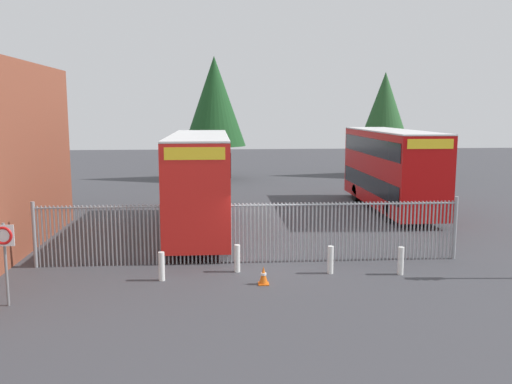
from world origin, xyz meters
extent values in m
plane|color=#3D3D42|center=(0.00, 8.00, 0.00)|extent=(100.00, 100.00, 0.00)
cylinder|color=gray|center=(-8.08, 0.00, 1.10)|extent=(0.06, 0.06, 2.20)
cylinder|color=gray|center=(-7.94, 0.00, 1.10)|extent=(0.06, 0.06, 2.20)
cylinder|color=gray|center=(-7.80, 0.00, 1.10)|extent=(0.06, 0.06, 2.20)
cylinder|color=gray|center=(-7.66, 0.00, 1.10)|extent=(0.06, 0.06, 2.20)
cylinder|color=gray|center=(-7.52, 0.00, 1.10)|extent=(0.06, 0.06, 2.20)
cylinder|color=gray|center=(-7.38, 0.00, 1.10)|extent=(0.06, 0.06, 2.20)
cylinder|color=gray|center=(-7.24, 0.00, 1.10)|extent=(0.06, 0.06, 2.20)
cylinder|color=gray|center=(-7.10, 0.00, 1.10)|extent=(0.06, 0.06, 2.20)
cylinder|color=gray|center=(-6.96, 0.00, 1.10)|extent=(0.06, 0.06, 2.20)
cylinder|color=gray|center=(-6.82, 0.00, 1.10)|extent=(0.06, 0.06, 2.20)
cylinder|color=gray|center=(-6.68, 0.00, 1.10)|extent=(0.06, 0.06, 2.20)
cylinder|color=gray|center=(-6.54, 0.00, 1.10)|extent=(0.06, 0.06, 2.20)
cylinder|color=gray|center=(-6.39, 0.00, 1.10)|extent=(0.06, 0.06, 2.20)
cylinder|color=gray|center=(-6.25, 0.00, 1.10)|extent=(0.06, 0.06, 2.20)
cylinder|color=gray|center=(-6.11, 0.00, 1.10)|extent=(0.06, 0.06, 2.20)
cylinder|color=gray|center=(-5.97, 0.00, 1.10)|extent=(0.06, 0.06, 2.20)
cylinder|color=gray|center=(-5.83, 0.00, 1.10)|extent=(0.06, 0.06, 2.20)
cylinder|color=gray|center=(-5.69, 0.00, 1.10)|extent=(0.06, 0.06, 2.20)
cylinder|color=gray|center=(-5.55, 0.00, 1.10)|extent=(0.06, 0.06, 2.20)
cylinder|color=gray|center=(-5.41, 0.00, 1.10)|extent=(0.06, 0.06, 2.20)
cylinder|color=gray|center=(-5.27, 0.00, 1.10)|extent=(0.06, 0.06, 2.20)
cylinder|color=gray|center=(-5.13, 0.00, 1.10)|extent=(0.06, 0.06, 2.20)
cylinder|color=gray|center=(-4.99, 0.00, 1.10)|extent=(0.06, 0.06, 2.20)
cylinder|color=gray|center=(-4.85, 0.00, 1.10)|extent=(0.06, 0.06, 2.20)
cylinder|color=gray|center=(-4.71, 0.00, 1.10)|extent=(0.06, 0.06, 2.20)
cylinder|color=gray|center=(-4.57, 0.00, 1.10)|extent=(0.06, 0.06, 2.20)
cylinder|color=gray|center=(-4.43, 0.00, 1.10)|extent=(0.06, 0.06, 2.20)
cylinder|color=gray|center=(-4.29, 0.00, 1.10)|extent=(0.06, 0.06, 2.20)
cylinder|color=gray|center=(-4.15, 0.00, 1.10)|extent=(0.06, 0.06, 2.20)
cylinder|color=gray|center=(-4.01, 0.00, 1.10)|extent=(0.06, 0.06, 2.20)
cylinder|color=gray|center=(-3.86, 0.00, 1.10)|extent=(0.06, 0.06, 2.20)
cylinder|color=gray|center=(-3.72, 0.00, 1.10)|extent=(0.06, 0.06, 2.20)
cylinder|color=gray|center=(-3.58, 0.00, 1.10)|extent=(0.06, 0.06, 2.20)
cylinder|color=gray|center=(-3.44, 0.00, 1.10)|extent=(0.06, 0.06, 2.20)
cylinder|color=gray|center=(-3.30, 0.00, 1.10)|extent=(0.06, 0.06, 2.20)
cylinder|color=gray|center=(-3.16, 0.00, 1.10)|extent=(0.06, 0.06, 2.20)
cylinder|color=gray|center=(-3.02, 0.00, 1.10)|extent=(0.06, 0.06, 2.20)
cylinder|color=gray|center=(-2.88, 0.00, 1.10)|extent=(0.06, 0.06, 2.20)
cylinder|color=gray|center=(-2.74, 0.00, 1.10)|extent=(0.06, 0.06, 2.20)
cylinder|color=gray|center=(-2.60, 0.00, 1.10)|extent=(0.06, 0.06, 2.20)
cylinder|color=gray|center=(-2.46, 0.00, 1.10)|extent=(0.06, 0.06, 2.20)
cylinder|color=gray|center=(-2.32, 0.00, 1.10)|extent=(0.06, 0.06, 2.20)
cylinder|color=gray|center=(-2.18, 0.00, 1.10)|extent=(0.06, 0.06, 2.20)
cylinder|color=gray|center=(-2.04, 0.00, 1.10)|extent=(0.06, 0.06, 2.20)
cylinder|color=gray|center=(-1.90, 0.00, 1.10)|extent=(0.06, 0.06, 2.20)
cylinder|color=gray|center=(-1.76, 0.00, 1.10)|extent=(0.06, 0.06, 2.20)
cylinder|color=gray|center=(-1.62, 0.00, 1.10)|extent=(0.06, 0.06, 2.20)
cylinder|color=gray|center=(-1.48, 0.00, 1.10)|extent=(0.06, 0.06, 2.20)
cylinder|color=gray|center=(-1.34, 0.00, 1.10)|extent=(0.06, 0.06, 2.20)
cylinder|color=gray|center=(-1.19, 0.00, 1.10)|extent=(0.06, 0.06, 2.20)
cylinder|color=gray|center=(-1.05, 0.00, 1.10)|extent=(0.06, 0.06, 2.20)
cylinder|color=gray|center=(-0.91, 0.00, 1.10)|extent=(0.06, 0.06, 2.20)
cylinder|color=gray|center=(-0.77, 0.00, 1.10)|extent=(0.06, 0.06, 2.20)
cylinder|color=gray|center=(-0.63, 0.00, 1.10)|extent=(0.06, 0.06, 2.20)
cylinder|color=gray|center=(-0.49, 0.00, 1.10)|extent=(0.06, 0.06, 2.20)
cylinder|color=gray|center=(-0.35, 0.00, 1.10)|extent=(0.06, 0.06, 2.20)
cylinder|color=gray|center=(-0.21, 0.00, 1.10)|extent=(0.06, 0.06, 2.20)
cylinder|color=gray|center=(-0.07, 0.00, 1.10)|extent=(0.06, 0.06, 2.20)
cylinder|color=gray|center=(0.07, 0.00, 1.10)|extent=(0.06, 0.06, 2.20)
cylinder|color=gray|center=(0.21, 0.00, 1.10)|extent=(0.06, 0.06, 2.20)
cylinder|color=gray|center=(0.35, 0.00, 1.10)|extent=(0.06, 0.06, 2.20)
cylinder|color=gray|center=(0.49, 0.00, 1.10)|extent=(0.06, 0.06, 2.20)
cylinder|color=gray|center=(0.63, 0.00, 1.10)|extent=(0.06, 0.06, 2.20)
cylinder|color=gray|center=(0.77, 0.00, 1.10)|extent=(0.06, 0.06, 2.20)
cylinder|color=gray|center=(0.91, 0.00, 1.10)|extent=(0.06, 0.06, 2.20)
cylinder|color=gray|center=(1.05, 0.00, 1.10)|extent=(0.06, 0.06, 2.20)
cylinder|color=gray|center=(1.19, 0.00, 1.10)|extent=(0.06, 0.06, 2.20)
cylinder|color=gray|center=(1.34, 0.00, 1.10)|extent=(0.06, 0.06, 2.20)
cylinder|color=gray|center=(1.48, 0.00, 1.10)|extent=(0.06, 0.06, 2.20)
cylinder|color=gray|center=(1.62, 0.00, 1.10)|extent=(0.06, 0.06, 2.20)
cylinder|color=gray|center=(1.76, 0.00, 1.10)|extent=(0.06, 0.06, 2.20)
cylinder|color=gray|center=(1.90, 0.00, 1.10)|extent=(0.06, 0.06, 2.20)
cylinder|color=gray|center=(2.04, 0.00, 1.10)|extent=(0.06, 0.06, 2.20)
cylinder|color=gray|center=(2.18, 0.00, 1.10)|extent=(0.06, 0.06, 2.20)
cylinder|color=gray|center=(2.32, 0.00, 1.10)|extent=(0.06, 0.06, 2.20)
cylinder|color=gray|center=(2.46, 0.00, 1.10)|extent=(0.06, 0.06, 2.20)
cylinder|color=gray|center=(2.60, 0.00, 1.10)|extent=(0.06, 0.06, 2.20)
cylinder|color=gray|center=(2.74, 0.00, 1.10)|extent=(0.06, 0.06, 2.20)
cylinder|color=gray|center=(2.88, 0.00, 1.10)|extent=(0.06, 0.06, 2.20)
cylinder|color=gray|center=(3.02, 0.00, 1.10)|extent=(0.06, 0.06, 2.20)
cylinder|color=gray|center=(3.16, 0.00, 1.10)|extent=(0.06, 0.06, 2.20)
cylinder|color=gray|center=(3.30, 0.00, 1.10)|extent=(0.06, 0.06, 2.20)
cylinder|color=gray|center=(3.44, 0.00, 1.10)|extent=(0.06, 0.06, 2.20)
cylinder|color=gray|center=(3.58, 0.00, 1.10)|extent=(0.06, 0.06, 2.20)
cylinder|color=gray|center=(3.72, 0.00, 1.10)|extent=(0.06, 0.06, 2.20)
cylinder|color=gray|center=(3.86, 0.00, 1.10)|extent=(0.06, 0.06, 2.20)
cylinder|color=gray|center=(4.01, 0.00, 1.10)|extent=(0.06, 0.06, 2.20)
cylinder|color=gray|center=(4.15, 0.00, 1.10)|extent=(0.06, 0.06, 2.20)
cylinder|color=gray|center=(4.29, 0.00, 1.10)|extent=(0.06, 0.06, 2.20)
cylinder|color=gray|center=(4.43, 0.00, 1.10)|extent=(0.06, 0.06, 2.20)
cylinder|color=gray|center=(4.57, 0.00, 1.10)|extent=(0.06, 0.06, 2.20)
cylinder|color=gray|center=(4.71, 0.00, 1.10)|extent=(0.06, 0.06, 2.20)
cylinder|color=gray|center=(4.85, 0.00, 1.10)|extent=(0.06, 0.06, 2.20)
cylinder|color=gray|center=(4.99, 0.00, 1.10)|extent=(0.06, 0.06, 2.20)
cylinder|color=gray|center=(5.13, 0.00, 1.10)|extent=(0.06, 0.06, 2.20)
cylinder|color=gray|center=(5.27, 0.00, 1.10)|extent=(0.06, 0.06, 2.20)
cylinder|color=gray|center=(5.41, 0.00, 1.10)|extent=(0.06, 0.06, 2.20)
cylinder|color=gray|center=(5.55, 0.00, 1.10)|extent=(0.06, 0.06, 2.20)
cylinder|color=gray|center=(5.69, 0.00, 1.10)|extent=(0.06, 0.06, 2.20)
cylinder|color=gray|center=(5.83, 0.00, 1.10)|extent=(0.06, 0.06, 2.20)
cylinder|color=gray|center=(5.97, 0.00, 1.10)|extent=(0.06, 0.06, 2.20)
cylinder|color=gray|center=(6.11, 0.00, 1.10)|extent=(0.06, 0.06, 2.20)
cylinder|color=gray|center=(6.25, 0.00, 1.10)|extent=(0.06, 0.06, 2.20)
cylinder|color=gray|center=(6.39, 0.00, 1.10)|extent=(0.06, 0.06, 2.20)
cylinder|color=gray|center=(6.54, 0.00, 1.10)|extent=(0.06, 0.06, 2.20)
cylinder|color=gray|center=(6.68, 0.00, 1.10)|extent=(0.06, 0.06, 2.20)
cylinder|color=gray|center=(6.82, 0.00, 1.10)|extent=(0.06, 0.06, 2.20)
cylinder|color=gray|center=(6.96, 0.00, 1.10)|extent=(0.06, 0.06, 2.20)
cylinder|color=gray|center=(7.10, 0.00, 1.10)|extent=(0.06, 0.06, 2.20)
cylinder|color=gray|center=(-0.49, 0.00, 2.12)|extent=(15.18, 0.07, 0.07)
cylinder|color=gray|center=(-8.08, 0.00, 1.18)|extent=(0.14, 0.14, 2.35)
cylinder|color=gray|center=(7.10, 0.00, 1.18)|extent=(0.14, 0.14, 2.35)
cube|color=red|center=(-2.45, 5.29, 2.35)|extent=(2.50, 10.80, 4.00)
cube|color=black|center=(-2.45, 5.29, 1.55)|extent=(2.54, 10.37, 0.90)
cube|color=black|center=(-2.45, 5.29, 3.55)|extent=(2.54, 10.37, 0.90)
cube|color=yellow|center=(-2.45, -0.06, 4.00)|extent=(2.12, 0.12, 0.44)
cube|color=silver|center=(-2.45, 5.29, 4.38)|extent=(2.50, 10.80, 0.08)
cylinder|color=black|center=(-3.55, 1.94, 0.52)|extent=(0.30, 1.04, 1.04)
cylinder|color=black|center=(-1.35, 1.94, 0.52)|extent=(0.30, 1.04, 1.04)
cylinder|color=black|center=(-3.55, 8.26, 0.52)|extent=(0.30, 1.04, 1.04)
cylinder|color=black|center=(-1.35, 8.26, 0.52)|extent=(0.30, 1.04, 1.04)
cube|color=#B70C0C|center=(7.87, 9.98, 2.35)|extent=(2.50, 10.80, 4.00)
cube|color=black|center=(7.87, 9.98, 1.55)|extent=(2.54, 10.37, 0.90)
cube|color=black|center=(7.87, 9.98, 3.55)|extent=(2.54, 10.37, 0.90)
cube|color=yellow|center=(7.87, 4.63, 4.00)|extent=(2.12, 0.12, 0.44)
cube|color=silver|center=(7.87, 9.98, 4.38)|extent=(2.50, 10.80, 0.08)
cylinder|color=black|center=(6.77, 6.63, 0.52)|extent=(0.30, 1.04, 1.04)
cylinder|color=black|center=(8.97, 6.63, 0.52)|extent=(0.30, 1.04, 1.04)
cylinder|color=black|center=(6.77, 12.95, 0.52)|extent=(0.30, 1.04, 1.04)
cylinder|color=black|center=(8.97, 12.95, 0.52)|extent=(0.30, 1.04, 1.04)
cylinder|color=silver|center=(-3.51, -1.84, 0.47)|extent=(0.20, 0.20, 0.95)
cylinder|color=silver|center=(-1.02, -1.07, 0.47)|extent=(0.20, 0.20, 0.95)
cylinder|color=silver|center=(2.13, -1.48, 0.47)|extent=(0.20, 0.20, 0.95)
cylinder|color=silver|center=(4.46, -1.78, 0.47)|extent=(0.20, 0.20, 0.95)
cube|color=orange|center=(-0.24, -2.49, 0.02)|extent=(0.34, 0.34, 0.04)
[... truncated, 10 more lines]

